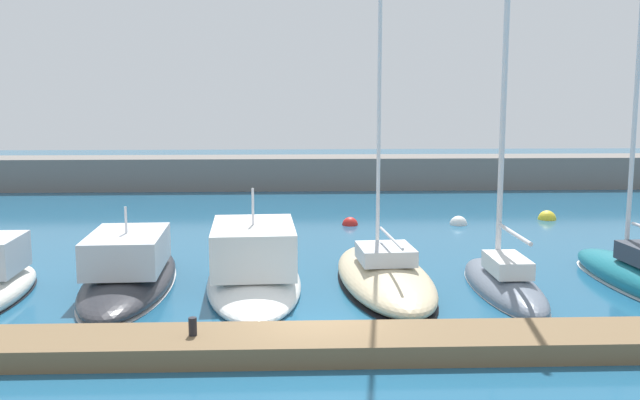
% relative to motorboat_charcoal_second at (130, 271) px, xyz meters
% --- Properties ---
extents(ground_plane, '(120.00, 120.00, 0.00)m').
position_rel_motorboat_charcoal_second_xyz_m(ground_plane, '(5.91, -5.07, -0.50)').
color(ground_plane, '#1E567A').
extents(dock_pier, '(24.48, 2.04, 0.52)m').
position_rel_motorboat_charcoal_second_xyz_m(dock_pier, '(5.91, -6.35, -0.24)').
color(dock_pier, brown).
rests_on(dock_pier, ground_plane).
extents(breakwater_seawall, '(108.00, 3.28, 2.05)m').
position_rel_motorboat_charcoal_second_xyz_m(breakwater_seawall, '(5.91, 23.79, 0.52)').
color(breakwater_seawall, slate).
rests_on(breakwater_seawall, ground_plane).
extents(motorboat_charcoal_second, '(3.11, 9.07, 2.94)m').
position_rel_motorboat_charcoal_second_xyz_m(motorboat_charcoal_second, '(0.00, 0.00, 0.00)').
color(motorboat_charcoal_second, '#2D2D33').
rests_on(motorboat_charcoal_second, ground_plane).
extents(motorboat_white_third, '(3.51, 9.17, 3.58)m').
position_rel_motorboat_charcoal_second_xyz_m(motorboat_white_third, '(4.02, 0.01, 0.11)').
color(motorboat_white_third, white).
rests_on(motorboat_white_third, ground_plane).
extents(sailboat_sand_fourth, '(3.40, 8.62, 18.63)m').
position_rel_motorboat_charcoal_second_xyz_m(sailboat_sand_fourth, '(8.26, -0.36, -0.09)').
color(sailboat_sand_fourth, beige).
rests_on(sailboat_sand_fourth, ground_plane).
extents(sailboat_slate_fifth, '(1.93, 6.75, 11.96)m').
position_rel_motorboat_charcoal_second_xyz_m(sailboat_slate_fifth, '(12.00, -1.00, -0.20)').
color(sailboat_slate_fifth, slate).
rests_on(sailboat_slate_fifth, ground_plane).
extents(sailboat_teal_sixth, '(2.54, 7.81, 15.12)m').
position_rel_motorboat_charcoal_second_xyz_m(sailboat_teal_sixth, '(16.49, -0.83, -0.03)').
color(sailboat_teal_sixth, '#19707F').
rests_on(sailboat_teal_sixth, ground_plane).
extents(mooring_buoy_yellow, '(0.89, 0.89, 0.89)m').
position_rel_motorboat_charcoal_second_xyz_m(mooring_buoy_yellow, '(17.88, 11.66, -0.50)').
color(mooring_buoy_yellow, yellow).
rests_on(mooring_buoy_yellow, ground_plane).
extents(mooring_buoy_red, '(0.75, 0.75, 0.75)m').
position_rel_motorboat_charcoal_second_xyz_m(mooring_buoy_red, '(8.03, 10.55, -0.50)').
color(mooring_buoy_red, red).
rests_on(mooring_buoy_red, ground_plane).
extents(mooring_buoy_white, '(0.83, 0.83, 0.83)m').
position_rel_motorboat_charcoal_second_xyz_m(mooring_buoy_white, '(13.19, 10.45, -0.50)').
color(mooring_buoy_white, white).
rests_on(mooring_buoy_white, ground_plane).
extents(dock_bollard, '(0.20, 0.20, 0.44)m').
position_rel_motorboat_charcoal_second_xyz_m(dock_bollard, '(2.89, -6.35, 0.24)').
color(dock_bollard, black).
rests_on(dock_bollard, dock_pier).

